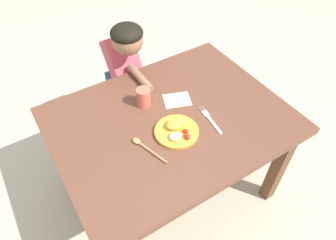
# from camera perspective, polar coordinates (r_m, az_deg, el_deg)

# --- Properties ---
(ground_plane) EXTENTS (8.00, 8.00, 0.00)m
(ground_plane) POSITION_cam_1_polar(r_m,az_deg,el_deg) (2.08, 0.36, -12.54)
(ground_plane) COLOR beige
(dining_table) EXTENTS (1.17, 0.90, 0.67)m
(dining_table) POSITION_cam_1_polar(r_m,az_deg,el_deg) (1.61, 0.46, -1.91)
(dining_table) COLOR brown
(dining_table) RESTS_ON ground_plane
(plate) EXTENTS (0.21, 0.21, 0.06)m
(plate) POSITION_cam_1_polar(r_m,az_deg,el_deg) (1.46, 1.62, -1.91)
(plate) COLOR gold
(plate) RESTS_ON dining_table
(fork) EXTENTS (0.04, 0.21, 0.01)m
(fork) POSITION_cam_1_polar(r_m,az_deg,el_deg) (1.54, 7.95, -0.00)
(fork) COLOR silver
(fork) RESTS_ON dining_table
(spoon) EXTENTS (0.08, 0.21, 0.02)m
(spoon) POSITION_cam_1_polar(r_m,az_deg,el_deg) (1.41, -4.38, -4.99)
(spoon) COLOR #AA8350
(spoon) RESTS_ON dining_table
(drinking_cup) EXTENTS (0.07, 0.07, 0.10)m
(drinking_cup) POSITION_cam_1_polar(r_m,az_deg,el_deg) (1.58, -4.60, 4.24)
(drinking_cup) COLOR #E26754
(drinking_cup) RESTS_ON dining_table
(person) EXTENTS (0.18, 0.49, 0.96)m
(person) POSITION_cam_1_polar(r_m,az_deg,el_deg) (1.99, -8.02, 8.33)
(person) COLOR #304862
(person) RESTS_ON ground_plane
(napkin) EXTENTS (0.17, 0.15, 0.00)m
(napkin) POSITION_cam_1_polar(r_m,az_deg,el_deg) (1.63, 1.69, 3.75)
(napkin) COLOR white
(napkin) RESTS_ON dining_table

